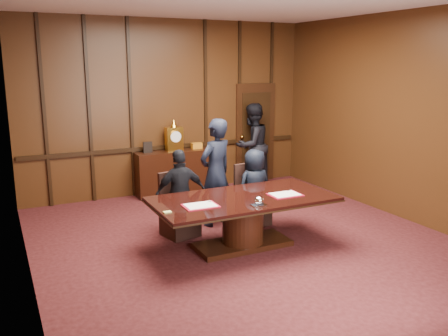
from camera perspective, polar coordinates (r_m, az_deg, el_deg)
name	(u,v)px	position (r m, az deg, el deg)	size (l,w,h in m)	color
room	(254,129)	(6.75, 3.65, 4.67)	(7.00, 7.04, 3.50)	black
sideboard	(175,171)	(9.74, -5.94, -0.31)	(1.60, 0.45, 1.54)	black
conference_table	(243,214)	(6.89, 2.29, -5.52)	(2.62, 1.32, 0.76)	black
folder_left	(201,206)	(6.40, -2.84, -4.55)	(0.47, 0.35, 0.02)	#A30F24
folder_right	(285,195)	(6.97, 7.35, -3.18)	(0.47, 0.34, 0.02)	#A30F24
inkstand	(259,202)	(6.43, 4.22, -4.05)	(0.20, 0.14, 0.12)	white
notepad	(167,212)	(6.17, -6.83, -5.29)	(0.10, 0.07, 0.01)	#DBDD6C
chair_left	(179,217)	(7.46, -5.43, -5.90)	(0.57, 0.57, 0.99)	black
chair_right	(252,206)	(7.99, 3.38, -4.60)	(0.48, 0.48, 0.99)	black
signatory_left	(181,194)	(7.28, -5.23, -3.11)	(0.81, 0.34, 1.38)	black
signatory_right	(255,187)	(7.83, 3.69, -2.33)	(0.62, 0.41, 1.28)	black
witness_left	(216,173)	(7.75, -0.99, -0.56)	(0.65, 0.43, 1.78)	black
witness_right	(252,145)	(10.23, 3.40, 2.74)	(0.88, 0.68, 1.80)	black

